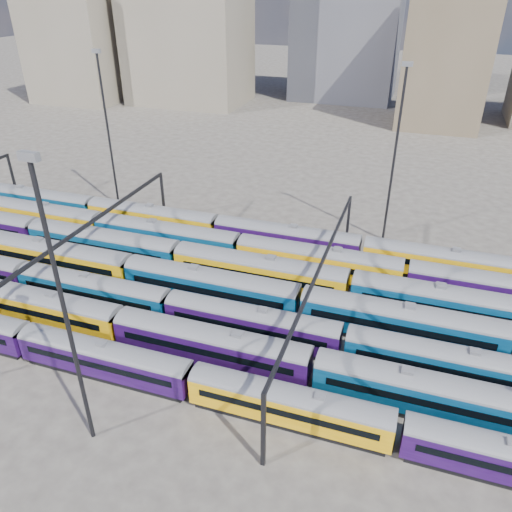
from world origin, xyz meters
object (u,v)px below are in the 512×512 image
(rake_0, at_px, (104,356))
(mast_2, at_px, (63,305))
(rake_1, at_px, (120,322))
(rake_2, at_px, (93,288))

(rake_0, relative_size, mast_2, 5.15)
(rake_0, distance_m, rake_1, 5.18)
(rake_1, relative_size, rake_2, 0.91)
(rake_2, bearing_deg, rake_1, -36.33)
(rake_0, xyz_separation_m, rake_1, (-1.33, 5.00, 0.31))
(mast_2, bearing_deg, rake_0, 114.06)
(rake_0, xyz_separation_m, rake_2, (-8.13, 10.00, 0.16))
(rake_1, height_order, rake_2, rake_1)
(rake_1, height_order, mast_2, mast_2)
(rake_0, height_order, mast_2, mast_2)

